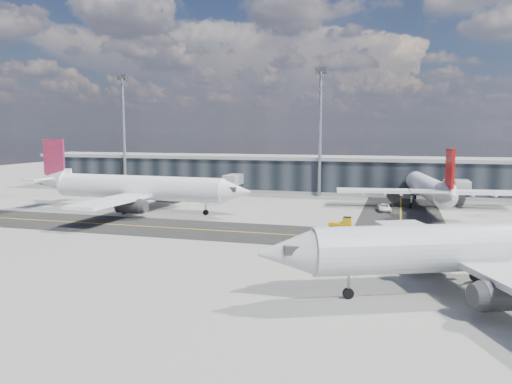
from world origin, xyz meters
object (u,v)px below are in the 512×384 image
at_px(airliner_af, 136,188).
at_px(service_van, 384,208).
at_px(airliner_near, 494,247).
at_px(baggage_tug, 343,224).
at_px(airliner_redtail, 428,188).

distance_m(airliner_af, service_van, 46.28).
distance_m(airliner_near, baggage_tug, 30.29).
distance_m(airliner_redtail, airliner_near, 52.16).
bearing_deg(airliner_af, service_van, 108.42).
distance_m(airliner_redtail, baggage_tug, 30.07).
bearing_deg(baggage_tug, airliner_redtail, 154.13).
xyz_separation_m(airliner_near, service_van, (-11.04, 45.77, -3.59)).
distance_m(baggage_tug, service_van, 21.25).
bearing_deg(service_van, airliner_redtail, 31.48).
distance_m(airliner_af, baggage_tug, 39.87).
height_order(airliner_af, airliner_near, airliner_af).
relative_size(airliner_redtail, baggage_tug, 12.16).
bearing_deg(service_van, baggage_tug, -112.11).
distance_m(airliner_af, airliner_redtail, 55.51).
relative_size(baggage_tug, service_van, 0.69).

